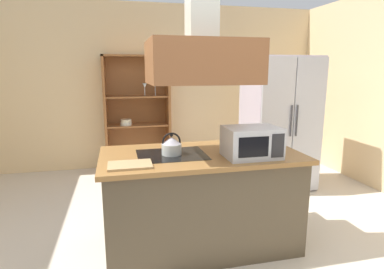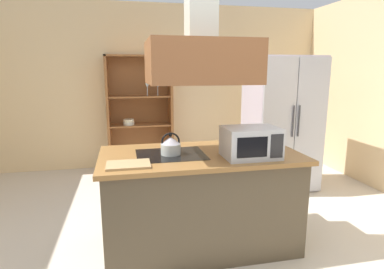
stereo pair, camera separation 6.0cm
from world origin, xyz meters
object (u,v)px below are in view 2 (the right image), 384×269
(dish_cabinet, at_px, (140,120))
(kettle, at_px, (171,145))
(microwave, at_px, (250,142))
(cutting_board, at_px, (128,165))
(refrigerator, at_px, (281,123))

(dish_cabinet, relative_size, kettle, 9.46)
(microwave, bearing_deg, cutting_board, -177.89)
(kettle, height_order, cutting_board, kettle)
(cutting_board, relative_size, microwave, 0.74)
(dish_cabinet, bearing_deg, refrigerator, -33.90)
(kettle, height_order, microwave, microwave)
(dish_cabinet, height_order, microwave, dish_cabinet)
(kettle, xyz_separation_m, cutting_board, (-0.37, -0.26, -0.07))
(refrigerator, xyz_separation_m, dish_cabinet, (-1.88, 1.26, -0.08))
(refrigerator, height_order, cutting_board, refrigerator)
(refrigerator, height_order, microwave, refrigerator)
(kettle, xyz_separation_m, microwave, (0.66, -0.22, 0.05))
(microwave, bearing_deg, refrigerator, 54.47)
(dish_cabinet, xyz_separation_m, kettle, (0.14, -2.56, 0.16))
(microwave, bearing_deg, kettle, 161.43)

